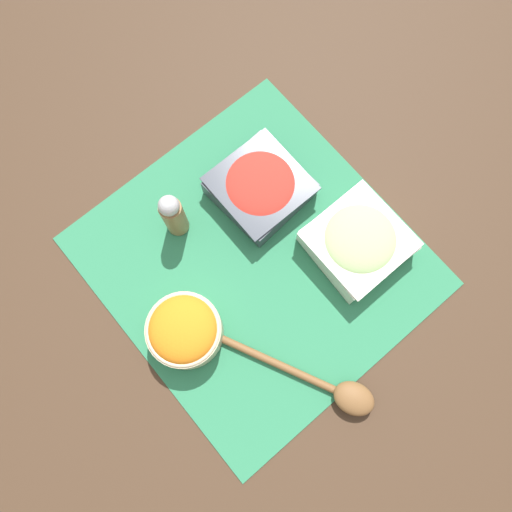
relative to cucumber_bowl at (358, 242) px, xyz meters
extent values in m
plane|color=#422D1E|center=(0.09, 0.14, -0.03)|extent=(3.00, 3.00, 0.00)
cube|color=#2D7A51|center=(0.09, 0.14, -0.03)|extent=(0.49, 0.46, 0.00)
cube|color=silver|center=(0.00, 0.00, -0.01)|extent=(0.14, 0.14, 0.04)
cube|color=silver|center=(0.00, 0.00, 0.02)|extent=(0.14, 0.14, 0.00)
ellipsoid|color=#A8CC7F|center=(0.00, 0.00, 0.01)|extent=(0.11, 0.11, 0.03)
cube|color=#333842|center=(0.17, 0.06, -0.01)|extent=(0.14, 0.14, 0.04)
cube|color=#333842|center=(0.17, 0.06, 0.01)|extent=(0.14, 0.14, 0.00)
ellipsoid|color=red|center=(0.17, 0.06, 0.01)|extent=(0.12, 0.12, 0.02)
cylinder|color=beige|center=(0.07, 0.29, 0.00)|extent=(0.11, 0.11, 0.05)
torus|color=beige|center=(0.07, 0.29, 0.02)|extent=(0.11, 0.11, 0.01)
ellipsoid|color=orange|center=(0.07, 0.29, 0.02)|extent=(0.10, 0.10, 0.04)
cylinder|color=brown|center=(-0.06, 0.22, -0.02)|extent=(0.19, 0.10, 0.01)
ellipsoid|color=brown|center=(-0.17, 0.16, -0.02)|extent=(0.08, 0.07, 0.03)
cylinder|color=olive|center=(0.21, 0.20, 0.01)|extent=(0.04, 0.04, 0.09)
sphere|color=#B2B2B7|center=(0.21, 0.20, 0.07)|extent=(0.03, 0.03, 0.03)
camera|label=1|loc=(-0.06, 0.26, 0.75)|focal=35.00mm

